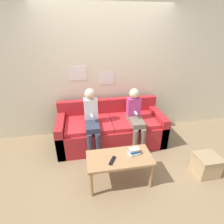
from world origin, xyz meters
TOP-DOWN VIEW (x-y plane):
  - ground_plane at (0.00, 0.00)m, footprint 10.00×10.00m
  - wall_back at (-0.00, 1.06)m, footprint 8.00×0.06m
  - couch at (0.00, 0.53)m, footprint 2.01×0.85m
  - coffee_table at (-0.06, -0.50)m, footprint 0.92×0.45m
  - person_left at (-0.37, 0.35)m, footprint 0.24×0.58m
  - person_right at (0.42, 0.34)m, footprint 0.24×0.58m
  - tv_remote at (-0.17, -0.56)m, footprint 0.12×0.17m
  - book_stack at (0.16, -0.46)m, footprint 0.17×0.15m
  - storage_box at (1.30, -0.59)m, footprint 0.35×0.33m

SIDE VIEW (x-z plane):
  - ground_plane at x=0.00m, z-range 0.00..0.00m
  - storage_box at x=1.30m, z-range 0.00..0.33m
  - couch at x=0.00m, z-range -0.11..0.69m
  - coffee_table at x=-0.06m, z-range 0.17..0.62m
  - tv_remote at x=-0.17m, z-range 0.45..0.47m
  - book_stack at x=0.16m, z-range 0.44..0.53m
  - person_right at x=0.42m, z-range 0.08..1.19m
  - person_left at x=-0.37m, z-range 0.08..1.24m
  - wall_back at x=0.00m, z-range 0.00..2.60m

